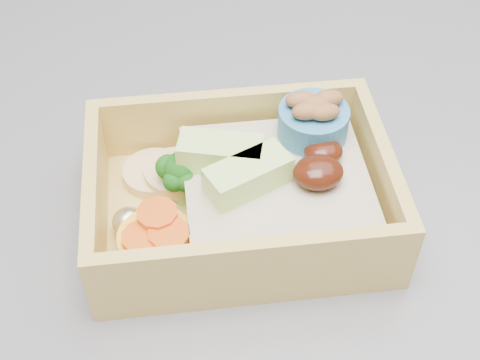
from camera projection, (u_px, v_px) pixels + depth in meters
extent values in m
cube|color=#D2B157|center=(240.00, 214.00, 0.43)|extent=(0.19, 0.14, 0.01)
cube|color=#D2B157|center=(229.00, 118.00, 0.46)|extent=(0.19, 0.02, 0.05)
cube|color=#D2B157|center=(254.00, 268.00, 0.37)|extent=(0.19, 0.02, 0.05)
cube|color=#D2B157|center=(379.00, 173.00, 0.42)|extent=(0.01, 0.12, 0.05)
cube|color=#D2B157|center=(95.00, 199.00, 0.41)|extent=(0.01, 0.12, 0.05)
cube|color=gray|center=(276.00, 191.00, 0.42)|extent=(0.12, 0.11, 0.03)
ellipsoid|color=#381208|center=(318.00, 172.00, 0.40)|extent=(0.03, 0.03, 0.02)
ellipsoid|color=#381208|center=(323.00, 152.00, 0.42)|extent=(0.03, 0.02, 0.01)
cube|color=#C2F27F|center=(248.00, 175.00, 0.40)|extent=(0.06, 0.04, 0.02)
cube|color=#C2F27F|center=(221.00, 153.00, 0.41)|extent=(0.06, 0.04, 0.02)
cylinder|color=#80B662|center=(182.00, 190.00, 0.43)|extent=(0.01, 0.01, 0.02)
sphere|color=#175A14|center=(180.00, 170.00, 0.42)|extent=(0.02, 0.02, 0.02)
sphere|color=#175A14|center=(193.00, 166.00, 0.42)|extent=(0.02, 0.02, 0.02)
sphere|color=#175A14|center=(168.00, 167.00, 0.42)|extent=(0.02, 0.02, 0.02)
sphere|color=#175A14|center=(186.00, 181.00, 0.41)|extent=(0.01, 0.01, 0.01)
sphere|color=#175A14|center=(174.00, 181.00, 0.41)|extent=(0.01, 0.01, 0.01)
sphere|color=#175A14|center=(179.00, 163.00, 0.43)|extent=(0.01, 0.01, 0.01)
cylinder|color=yellow|center=(157.00, 246.00, 0.40)|extent=(0.05, 0.05, 0.02)
cylinder|color=#DD5512|center=(155.00, 229.00, 0.39)|extent=(0.02, 0.02, 0.00)
cylinder|color=#DD5512|center=(142.00, 237.00, 0.38)|extent=(0.02, 0.02, 0.00)
cylinder|color=#DD5512|center=(169.00, 234.00, 0.38)|extent=(0.02, 0.02, 0.00)
cylinder|color=#DD5512|center=(157.00, 214.00, 0.39)|extent=(0.02, 0.02, 0.00)
cylinder|color=tan|center=(154.00, 173.00, 0.45)|extent=(0.04, 0.04, 0.01)
cylinder|color=tan|center=(176.00, 173.00, 0.44)|extent=(0.04, 0.04, 0.01)
ellipsoid|color=white|center=(202.00, 155.00, 0.45)|extent=(0.02, 0.02, 0.02)
ellipsoid|color=white|center=(129.00, 222.00, 0.41)|extent=(0.02, 0.02, 0.02)
cylinder|color=teal|center=(313.00, 122.00, 0.43)|extent=(0.05, 0.05, 0.02)
ellipsoid|color=brown|center=(315.00, 104.00, 0.42)|extent=(0.02, 0.01, 0.01)
ellipsoid|color=brown|center=(328.00, 98.00, 0.42)|extent=(0.02, 0.01, 0.01)
ellipsoid|color=brown|center=(301.00, 100.00, 0.42)|extent=(0.02, 0.01, 0.01)
ellipsoid|color=brown|center=(324.00, 112.00, 0.41)|extent=(0.02, 0.01, 0.01)
ellipsoid|color=brown|center=(307.00, 111.00, 0.41)|extent=(0.02, 0.01, 0.01)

